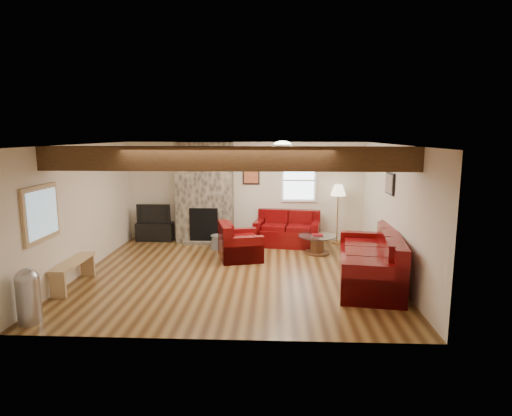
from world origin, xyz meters
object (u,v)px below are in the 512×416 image
Objects in this scene: floor_lamp at (338,193)px; coffee_table at (317,244)px; armchair_red at (240,241)px; tv_cabinet at (155,232)px; sofa_three at (369,258)px; loveseat at (287,228)px; television at (154,213)px.

coffee_table is at bearing -121.71° from floor_lamp.
tv_cabinet is (-2.31, 1.51, -0.17)m from armchair_red.
floor_lamp is (-0.18, 2.85, 0.79)m from sofa_three.
loveseat is 1.82× the size of television.
sofa_three is at bearing -86.49° from floor_lamp.
sofa_three is 1.57× the size of loveseat.
floor_lamp reaches higher than sofa_three.
loveseat reaches higher than coffee_table.
television is (-4.03, 1.03, 0.50)m from coffee_table.
loveseat is at bearing 132.03° from coffee_table.
loveseat is 1.06× the size of floor_lamp.
television reaches higher than sofa_three.
sofa_three reaches higher than coffee_table.
television is (-4.79, 2.94, 0.24)m from sofa_three.
loveseat is 1.61m from armchair_red.
television is (-3.37, 0.30, 0.29)m from loveseat.
armchair_red is at bearing -33.17° from television.
floor_lamp is (1.25, 0.21, 0.85)m from loveseat.
sofa_three is at bearing -68.34° from coffee_table.
loveseat is 1.52m from floor_lamp.
coffee_table is 4.16m from tv_cabinet.
television is at bearing -113.46° from sofa_three.
coffee_table is 0.58× the size of floor_lamp.
armchair_red is 2.77m from television.
television reaches higher than loveseat.
tv_cabinet reaches higher than coffee_table.
floor_lamp is (0.58, 0.94, 1.05)m from coffee_table.
armchair_red reaches higher than tv_cabinet.
sofa_three is 2.84× the size of coffee_table.
coffee_table is (1.72, 0.47, -0.19)m from armchair_red.
coffee_table is at bearing -14.40° from tv_cabinet.
armchair_red is 1.06× the size of tv_cabinet.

